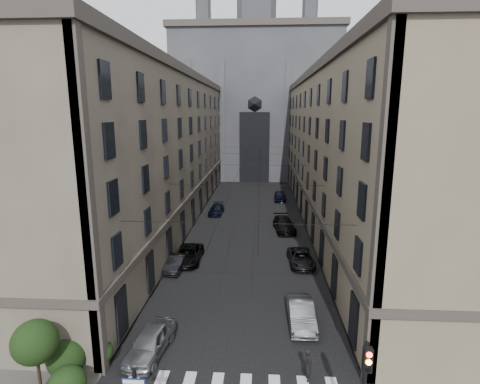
% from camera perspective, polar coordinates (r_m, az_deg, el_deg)
% --- Properties ---
extents(sidewalk_left, '(7.00, 80.00, 0.15)m').
position_cam_1_polar(sidewalk_left, '(50.62, -10.49, -4.05)').
color(sidewalk_left, '#383533').
rests_on(sidewalk_left, ground).
extents(sidewalk_right, '(7.00, 80.00, 0.15)m').
position_cam_1_polar(sidewalk_right, '(50.02, 13.65, -4.39)').
color(sidewalk_right, '#383533').
rests_on(sidewalk_right, ground).
extents(building_left, '(13.60, 60.60, 18.85)m').
position_cam_1_polar(building_left, '(49.70, -14.22, 6.39)').
color(building_left, '#504A3D').
rests_on(building_left, ground).
extents(building_right, '(13.60, 60.60, 18.85)m').
position_cam_1_polar(building_right, '(48.92, 17.59, 6.11)').
color(building_right, brown).
rests_on(building_right, ground).
extents(gothic_tower, '(35.00, 23.00, 58.00)m').
position_cam_1_polar(gothic_tower, '(86.26, 2.42, 14.60)').
color(gothic_tower, '#2D2D33').
rests_on(gothic_tower, ground).
extents(shrub_cluster, '(3.90, 4.40, 3.90)m').
position_cam_1_polar(shrub_cluster, '(22.64, -25.92, -21.66)').
color(shrub_cluster, black).
rests_on(shrub_cluster, sidewalk_left).
extents(tram_wires, '(14.00, 60.00, 0.43)m').
position_cam_1_polar(tram_wires, '(47.33, 1.53, 3.92)').
color(tram_wires, black).
rests_on(tram_wires, ground).
extents(car_left_near, '(2.42, 4.77, 1.56)m').
position_cam_1_polar(car_left_near, '(24.13, -13.55, -21.33)').
color(car_left_near, gray).
rests_on(car_left_near, ground).
extents(car_left_midnear, '(1.77, 4.06, 1.30)m').
position_cam_1_polar(car_left_midnear, '(34.70, -9.62, -10.63)').
color(car_left_midnear, black).
rests_on(car_left_midnear, ground).
extents(car_left_midfar, '(2.43, 5.15, 1.42)m').
position_cam_1_polar(car_left_midfar, '(36.32, -7.84, -9.41)').
color(car_left_midfar, black).
rests_on(car_left_midfar, ground).
extents(car_left_far, '(2.01, 4.54, 1.30)m').
position_cam_1_polar(car_left_far, '(52.33, -3.62, -2.68)').
color(car_left_far, black).
rests_on(car_left_far, ground).
extents(car_right_near, '(1.68, 4.71, 1.55)m').
position_cam_1_polar(car_right_near, '(26.60, 9.29, -17.75)').
color(car_right_near, gray).
rests_on(car_right_near, ground).
extents(car_right_midnear, '(2.40, 4.83, 1.31)m').
position_cam_1_polar(car_right_midnear, '(35.78, 9.27, -9.89)').
color(car_right_midnear, black).
rests_on(car_right_midnear, ground).
extents(car_right_midfar, '(2.81, 5.66, 1.58)m').
position_cam_1_polar(car_right_midfar, '(45.22, 6.75, -4.93)').
color(car_right_midfar, black).
rests_on(car_right_midfar, ground).
extents(car_right_far, '(1.86, 4.54, 1.54)m').
position_cam_1_polar(car_right_far, '(60.49, 6.12, -0.59)').
color(car_right_far, black).
rests_on(car_right_far, ground).
extents(pedestrian, '(0.52, 0.72, 1.82)m').
position_cam_1_polar(pedestrian, '(22.00, 10.36, -24.44)').
color(pedestrian, black).
rests_on(pedestrian, ground).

